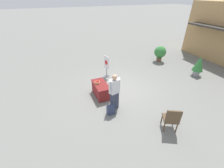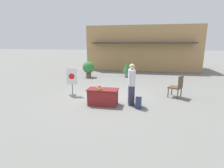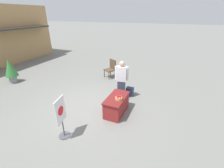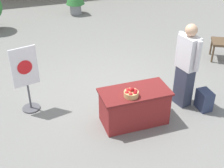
% 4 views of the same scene
% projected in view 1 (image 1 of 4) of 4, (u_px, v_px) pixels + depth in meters
% --- Properties ---
extents(ground_plane, '(120.00, 120.00, 0.00)m').
position_uv_depth(ground_plane, '(120.00, 91.00, 8.44)').
color(ground_plane, slate).
extents(display_table, '(1.31, 0.66, 0.70)m').
position_uv_depth(display_table, '(101.00, 90.00, 7.88)').
color(display_table, maroon).
rests_on(display_table, ground_plane).
extents(apple_basket, '(0.27, 0.27, 0.16)m').
position_uv_depth(apple_basket, '(97.00, 82.00, 7.72)').
color(apple_basket, tan).
rests_on(apple_basket, display_table).
extents(person_visitor, '(0.34, 0.60, 1.77)m').
position_uv_depth(person_visitor, '(114.00, 92.00, 6.73)').
color(person_visitor, '#33384C').
rests_on(person_visitor, ground_plane).
extents(backpack, '(0.24, 0.34, 0.42)m').
position_uv_depth(backpack, '(111.00, 110.00, 6.73)').
color(backpack, '#2D3856').
rests_on(backpack, ground_plane).
extents(poster_board, '(0.51, 0.36, 1.39)m').
position_uv_depth(poster_board, '(107.00, 66.00, 9.49)').
color(poster_board, '#4C4C51').
rests_on(poster_board, ground_plane).
extents(patio_chair, '(0.75, 0.75, 1.09)m').
position_uv_depth(patio_chair, '(171.00, 118.00, 5.72)').
color(patio_chair, brown).
rests_on(patio_chair, ground_plane).
extents(potted_plant_far_left, '(0.90, 0.90, 1.22)m').
position_uv_depth(potted_plant_far_left, '(160.00, 52.00, 11.67)').
color(potted_plant_far_left, brown).
rests_on(potted_plant_far_left, ground_plane).
extents(potted_plant_near_right, '(0.67, 0.67, 1.33)m').
position_uv_depth(potted_plant_near_right, '(199.00, 65.00, 9.58)').
color(potted_plant_near_right, gray).
rests_on(potted_plant_near_right, ground_plane).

